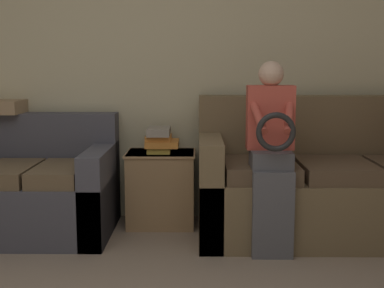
% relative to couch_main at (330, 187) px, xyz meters
% --- Properties ---
extents(wall_back, '(7.84, 0.06, 2.55)m').
position_rel_couch_main_xyz_m(wall_back, '(-1.41, 0.48, 0.92)').
color(wall_back, beige).
rests_on(wall_back, ground_plane).
extents(couch_main, '(1.88, 0.87, 0.99)m').
position_rel_couch_main_xyz_m(couch_main, '(0.00, 0.00, 0.00)').
color(couch_main, brown).
rests_on(couch_main, ground_plane).
extents(couch_side, '(1.39, 0.86, 0.85)m').
position_rel_couch_main_xyz_m(couch_side, '(-2.27, 0.03, -0.04)').
color(couch_side, '#4C4C56').
rests_on(couch_side, ground_plane).
extents(child_left_seated, '(0.31, 0.37, 1.25)m').
position_rel_couch_main_xyz_m(child_left_seated, '(-0.47, -0.36, 0.33)').
color(child_left_seated, '#56565B').
rests_on(child_left_seated, ground_plane).
extents(side_shelf, '(0.52, 0.42, 0.57)m').
position_rel_couch_main_xyz_m(side_shelf, '(-1.23, 0.22, -0.06)').
color(side_shelf, '#9E7A51').
rests_on(side_shelf, ground_plane).
extents(book_stack, '(0.25, 0.30, 0.19)m').
position_rel_couch_main_xyz_m(book_stack, '(-1.24, 0.21, 0.31)').
color(book_stack, gold).
rests_on(book_stack, side_shelf).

